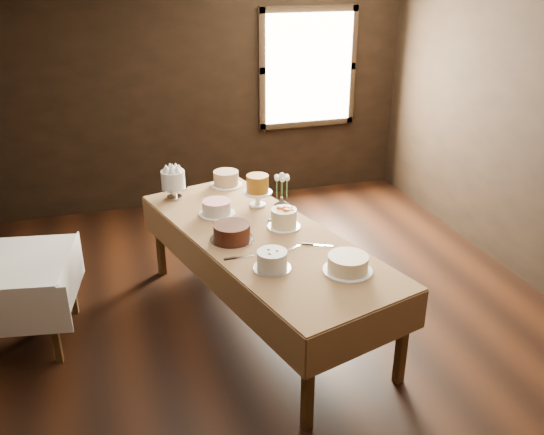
{
  "coord_description": "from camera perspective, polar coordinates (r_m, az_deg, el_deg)",
  "views": [
    {
      "loc": [
        -1.2,
        -3.76,
        2.82
      ],
      "look_at": [
        0.0,
        0.2,
        0.95
      ],
      "focal_mm": 37.79,
      "sensor_mm": 36.0,
      "label": 1
    }
  ],
  "objects": [
    {
      "name": "cake_server_e",
      "position": [
        4.26,
        -2.66,
        -3.9
      ],
      "size": [
        0.24,
        0.03,
        0.01
      ],
      "primitive_type": "cube",
      "rotation": [
        0.0,
        0.0,
        0.03
      ],
      "color": "silver",
      "rests_on": "display_table"
    },
    {
      "name": "cake_server_b",
      "position": [
        4.43,
        5.13,
        -2.77
      ],
      "size": [
        0.23,
        0.13,
        0.01
      ],
      "primitive_type": "cube",
      "rotation": [
        0.0,
        0.0,
        -0.45
      ],
      "color": "silver",
      "rests_on": "display_table"
    },
    {
      "name": "side_table",
      "position": [
        4.85,
        -24.53,
        -4.82
      ],
      "size": [
        0.98,
        0.98,
        0.72
      ],
      "rotation": [
        0.0,
        0.0,
        -0.16
      ],
      "color": "#3E2711",
      "rests_on": "ground"
    },
    {
      "name": "cake_meringue",
      "position": [
        5.33,
        -9.78,
        3.17
      ],
      "size": [
        0.3,
        0.3,
        0.27
      ],
      "color": "silver",
      "rests_on": "display_table"
    },
    {
      "name": "flower_vase",
      "position": [
        4.96,
        0.97,
        1.24
      ],
      "size": [
        0.2,
        0.2,
        0.15
      ],
      "primitive_type": "imported",
      "rotation": [
        0.0,
        0.0,
        5.65
      ],
      "color": "#2D2823",
      "rests_on": "display_table"
    },
    {
      "name": "cake_server_a",
      "position": [
        4.38,
        2.09,
        -3.05
      ],
      "size": [
        0.22,
        0.14,
        0.01
      ],
      "primitive_type": "cube",
      "rotation": [
        0.0,
        0.0,
        0.51
      ],
      "color": "silver",
      "rests_on": "display_table"
    },
    {
      "name": "wall_back",
      "position": [
        7.01,
        -6.8,
        12.47
      ],
      "size": [
        5.0,
        0.02,
        2.8
      ],
      "primitive_type": "cube",
      "color": "black",
      "rests_on": "ground"
    },
    {
      "name": "cake_server_d",
      "position": [
        4.95,
        0.6,
        0.35
      ],
      "size": [
        0.19,
        0.18,
        0.01
      ],
      "primitive_type": "cube",
      "rotation": [
        0.0,
        0.0,
        0.76
      ],
      "color": "silver",
      "rests_on": "display_table"
    },
    {
      "name": "flower_bouquet",
      "position": [
        4.88,
        0.99,
        3.33
      ],
      "size": [
        0.14,
        0.14,
        0.2
      ],
      "primitive_type": null,
      "color": "white",
      "rests_on": "flower_vase"
    },
    {
      "name": "cake_caramel",
      "position": [
        5.09,
        -1.44,
        2.53
      ],
      "size": [
        0.26,
        0.26,
        0.3
      ],
      "color": "white",
      "rests_on": "display_table"
    },
    {
      "name": "cake_swirl",
      "position": [
        4.07,
        0.01,
        -4.34
      ],
      "size": [
        0.3,
        0.3,
        0.14
      ],
      "color": "silver",
      "rests_on": "display_table"
    },
    {
      "name": "floor",
      "position": [
        4.85,
        0.7,
        -11.23
      ],
      "size": [
        5.0,
        6.0,
        0.01
      ],
      "primitive_type": "cube",
      "color": "black",
      "rests_on": "ground"
    },
    {
      "name": "cake_chocolate",
      "position": [
        4.49,
        -4.02,
        -1.53
      ],
      "size": [
        0.35,
        0.35,
        0.14
      ],
      "color": "silver",
      "rests_on": "display_table"
    },
    {
      "name": "display_table",
      "position": [
        4.61,
        -0.97,
        -2.43
      ],
      "size": [
        1.69,
        2.77,
        0.8
      ],
      "rotation": [
        0.0,
        0.0,
        0.28
      ],
      "color": "#3E2711",
      "rests_on": "ground"
    },
    {
      "name": "cake_lattice",
      "position": [
        4.95,
        -5.53,
        0.89
      ],
      "size": [
        0.33,
        0.33,
        0.12
      ],
      "color": "white",
      "rests_on": "display_table"
    },
    {
      "name": "cake_flowers",
      "position": [
        4.69,
        1.19,
        -0.13
      ],
      "size": [
        0.29,
        0.29,
        0.16
      ],
      "color": "white",
      "rests_on": "display_table"
    },
    {
      "name": "window",
      "position": [
        7.25,
        3.68,
        14.6
      ],
      "size": [
        1.1,
        0.05,
        1.3
      ],
      "primitive_type": "cube",
      "color": "#FFEABF",
      "rests_on": "wall_back"
    },
    {
      "name": "cake_speckled",
      "position": [
        5.59,
        -4.6,
        3.86
      ],
      "size": [
        0.34,
        0.34,
        0.14
      ],
      "color": "white",
      "rests_on": "display_table"
    },
    {
      "name": "cake_server_c",
      "position": [
        4.74,
        -3.75,
        -0.83
      ],
      "size": [
        0.15,
        0.21,
        0.01
      ],
      "primitive_type": "cube",
      "rotation": [
        0.0,
        0.0,
        2.16
      ],
      "color": "silver",
      "rests_on": "display_table"
    },
    {
      "name": "cake_cream",
      "position": [
        4.08,
        7.57,
        -4.62
      ],
      "size": [
        0.36,
        0.36,
        0.12
      ],
      "color": "white",
      "rests_on": "display_table"
    }
  ]
}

